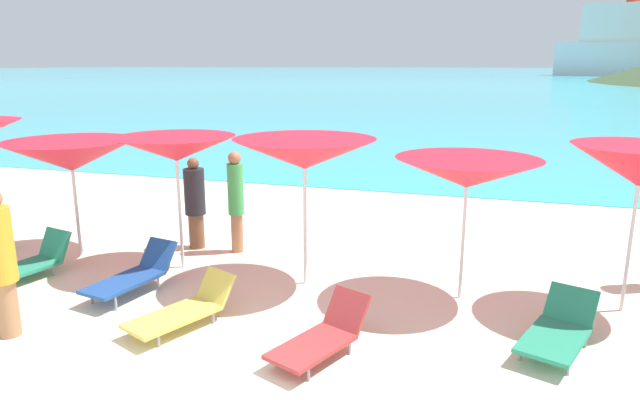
# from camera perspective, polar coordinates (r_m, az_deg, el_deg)

# --- Properties ---
(ground_plane) EXTENTS (50.00, 100.00, 0.30)m
(ground_plane) POSITION_cam_1_polar(r_m,az_deg,el_deg) (14.79, 6.45, -0.13)
(ground_plane) COLOR beige
(ocean_water) EXTENTS (650.00, 440.00, 0.02)m
(ocean_water) POSITION_cam_1_polar(r_m,az_deg,el_deg) (234.58, 16.73, 12.32)
(ocean_water) COLOR #38B7CC
(ocean_water) RESTS_ON ground_plane
(umbrella_2) EXTENTS (2.46, 2.46, 2.07)m
(umbrella_2) POSITION_cam_1_polar(r_m,az_deg,el_deg) (10.66, -23.94, 4.12)
(umbrella_2) COLOR silver
(umbrella_2) RESTS_ON ground_plane
(umbrella_3) EXTENTS (2.09, 2.09, 2.23)m
(umbrella_3) POSITION_cam_1_polar(r_m,az_deg,el_deg) (9.39, -14.40, 5.06)
(umbrella_3) COLOR silver
(umbrella_3) RESTS_ON ground_plane
(umbrella_4) EXTENTS (2.18, 2.18, 2.29)m
(umbrella_4) POSITION_cam_1_polar(r_m,az_deg,el_deg) (8.39, -1.58, 4.69)
(umbrella_4) COLOR silver
(umbrella_4) RESTS_ON ground_plane
(umbrella_5) EXTENTS (2.15, 2.15, 2.08)m
(umbrella_5) POSITION_cam_1_polar(r_m,az_deg,el_deg) (8.13, 14.70, 2.66)
(umbrella_5) COLOR silver
(umbrella_5) RESTS_ON ground_plane
(lounge_chair_0) EXTENTS (1.07, 1.56, 0.60)m
(lounge_chair_0) POSITION_cam_1_polar(r_m,az_deg,el_deg) (7.50, 23.06, -11.95)
(lounge_chair_0) COLOR #268C66
(lounge_chair_0) RESTS_ON ground_plane
(lounge_chair_3) EXTENTS (1.03, 1.48, 0.63)m
(lounge_chair_3) POSITION_cam_1_polar(r_m,az_deg,el_deg) (6.79, 0.29, -13.54)
(lounge_chair_3) COLOR #A53333
(lounge_chair_3) RESTS_ON ground_plane
(lounge_chair_4) EXTENTS (0.84, 1.57, 0.67)m
(lounge_chair_4) POSITION_cam_1_polar(r_m,az_deg,el_deg) (8.92, -18.38, -7.15)
(lounge_chair_4) COLOR #1E478C
(lounge_chair_4) RESTS_ON ground_plane
(lounge_chair_8) EXTENTS (0.93, 1.54, 0.66)m
(lounge_chair_8) POSITION_cam_1_polar(r_m,az_deg,el_deg) (10.22, -27.50, -5.64)
(lounge_chair_8) COLOR #268C66
(lounge_chair_8) RESTS_ON ground_plane
(lounge_chair_10) EXTENTS (1.10, 1.57, 0.59)m
(lounge_chair_10) POSITION_cam_1_polar(r_m,az_deg,el_deg) (7.71, -13.56, -10.65)
(lounge_chair_10) COLOR #D8BF4C
(lounge_chair_10) RESTS_ON ground_plane
(beachgoer_0) EXTENTS (0.38, 0.38, 1.70)m
(beachgoer_0) POSITION_cam_1_polar(r_m,az_deg,el_deg) (10.60, -12.56, -0.15)
(beachgoer_0) COLOR brown
(beachgoer_0) RESTS_ON ground_plane
(beachgoer_2) EXTENTS (0.36, 0.36, 1.90)m
(beachgoer_2) POSITION_cam_1_polar(r_m,az_deg,el_deg) (7.99, -29.67, -5.31)
(beachgoer_2) COLOR #A3704C
(beachgoer_2) RESTS_ON ground_plane
(beachgoer_3) EXTENTS (0.29, 0.29, 1.85)m
(beachgoer_3) POSITION_cam_1_polar(r_m,az_deg,el_deg) (10.21, -8.52, 0.19)
(beachgoer_3) COLOR #A3704C
(beachgoer_3) RESTS_ON ground_plane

